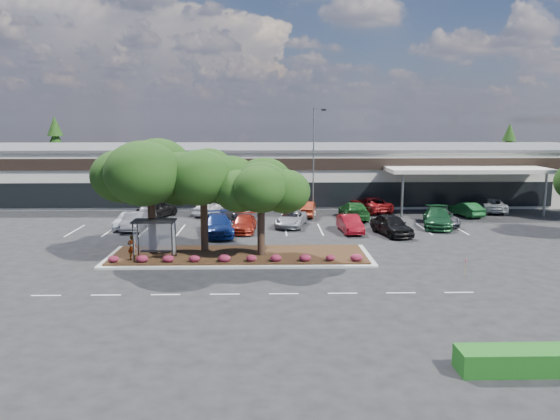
{
  "coord_description": "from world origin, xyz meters",
  "views": [
    {
      "loc": [
        -0.09,
        -32.45,
        9.32
      ],
      "look_at": [
        0.89,
        8.2,
        2.6
      ],
      "focal_mm": 35.0,
      "sensor_mm": 36.0,
      "label": 1
    }
  ],
  "objects_px": {
    "car_0": "(134,221)",
    "car_1": "(129,220)",
    "light_pole": "(314,168)",
    "survey_stake": "(465,265)"
  },
  "relations": [
    {
      "from": "car_0",
      "to": "car_1",
      "type": "bearing_deg",
      "value": 133.48
    },
    {
      "from": "light_pole",
      "to": "car_1",
      "type": "distance_m",
      "value": 18.2
    },
    {
      "from": "car_1",
      "to": "survey_stake",
      "type": "bearing_deg",
      "value": -22.56
    },
    {
      "from": "light_pole",
      "to": "survey_stake",
      "type": "distance_m",
      "value": 23.23
    },
    {
      "from": "car_0",
      "to": "car_1",
      "type": "xyz_separation_m",
      "value": [
        -0.6,
        0.65,
        -0.06
      ]
    },
    {
      "from": "light_pole",
      "to": "survey_stake",
      "type": "bearing_deg",
      "value": -71.54
    },
    {
      "from": "survey_stake",
      "to": "car_1",
      "type": "height_order",
      "value": "car_1"
    },
    {
      "from": "light_pole",
      "to": "car_0",
      "type": "xyz_separation_m",
      "value": [
        -16.07,
        -6.76,
        -3.94
      ]
    },
    {
      "from": "light_pole",
      "to": "survey_stake",
      "type": "height_order",
      "value": "light_pole"
    },
    {
      "from": "car_0",
      "to": "car_1",
      "type": "height_order",
      "value": "car_0"
    }
  ]
}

